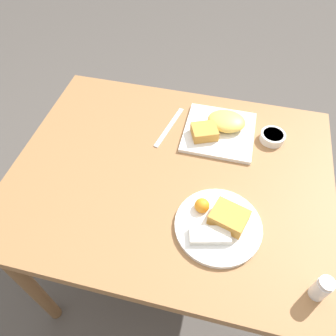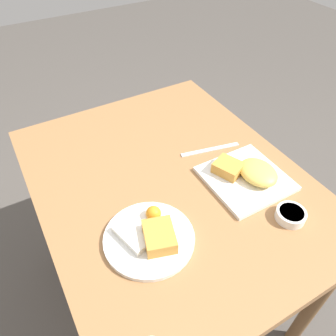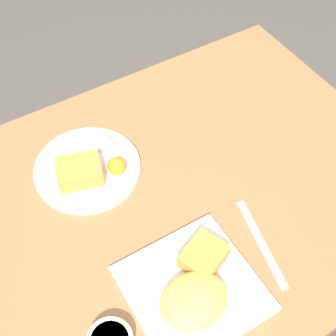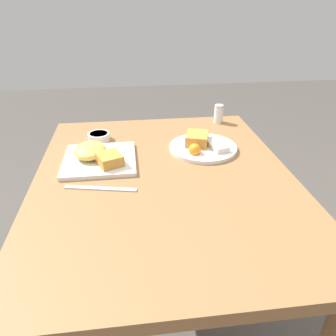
{
  "view_description": "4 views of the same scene",
  "coord_description": "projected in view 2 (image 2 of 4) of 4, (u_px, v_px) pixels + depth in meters",
  "views": [
    {
      "loc": [
        -0.15,
        0.64,
        1.6
      ],
      "look_at": [
        0.01,
        0.01,
        0.79
      ],
      "focal_mm": 35.0,
      "sensor_mm": 36.0,
      "label": 1
    },
    {
      "loc": [
        -0.65,
        0.37,
        1.52
      ],
      "look_at": [
        0.0,
        0.0,
        0.81
      ],
      "focal_mm": 35.0,
      "sensor_mm": 36.0,
      "label": 2
    },
    {
      "loc": [
        -0.36,
        -0.5,
        1.64
      ],
      "look_at": [
        -0.03,
        0.04,
        0.82
      ],
      "focal_mm": 50.0,
      "sensor_mm": 36.0,
      "label": 3
    },
    {
      "loc": [
        0.89,
        -0.1,
        1.29
      ],
      "look_at": [
        0.0,
        0.01,
        0.79
      ],
      "focal_mm": 35.0,
      "sensor_mm": 36.0,
      "label": 4
    }
  ],
  "objects": [
    {
      "name": "ground_plane",
      "position": [
        169.0,
        289.0,
        1.59
      ],
      "size": [
        8.0,
        8.0,
        0.0
      ],
      "primitive_type": "plane",
      "color": "#4C4742"
    },
    {
      "name": "dining_table",
      "position": [
        169.0,
        197.0,
        1.13
      ],
      "size": [
        1.03,
        0.82,
        0.76
      ],
      "color": "olive",
      "rests_on": "ground_plane"
    },
    {
      "name": "plate_square_near",
      "position": [
        248.0,
        175.0,
        1.05
      ],
      "size": [
        0.24,
        0.24,
        0.06
      ],
      "color": "white",
      "rests_on": "dining_table"
    },
    {
      "name": "plate_oval_far",
      "position": [
        150.0,
        236.0,
        0.88
      ],
      "size": [
        0.25,
        0.25,
        0.05
      ],
      "color": "white",
      "rests_on": "dining_table"
    },
    {
      "name": "sauce_ramekin",
      "position": [
        291.0,
        215.0,
        0.94
      ],
      "size": [
        0.08,
        0.08,
        0.03
      ],
      "color": "white",
      "rests_on": "dining_table"
    },
    {
      "name": "butter_knife",
      "position": [
        210.0,
        150.0,
        1.17
      ],
      "size": [
        0.06,
        0.22,
        0.0
      ],
      "rotation": [
        0.0,
        0.0,
        1.36
      ],
      "color": "silver",
      "rests_on": "dining_table"
    }
  ]
}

